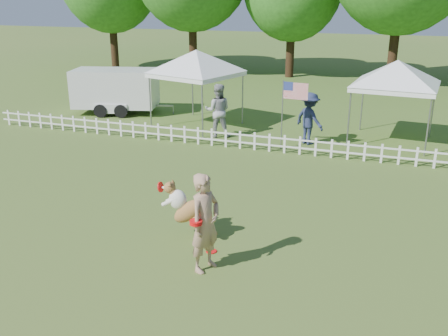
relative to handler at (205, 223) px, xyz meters
name	(u,v)px	position (x,y,z in m)	size (l,w,h in m)	color
ground	(193,251)	(-0.48, 0.53, -0.94)	(120.00, 120.00, 0.00)	#34611E
picket_fence	(277,143)	(-0.48, 7.53, -0.64)	(22.00, 0.08, 0.60)	white
handler	(205,223)	(0.00, 0.00, 0.00)	(0.69, 0.45, 1.88)	tan
dog	(190,211)	(-0.76, 1.07, -0.34)	(1.17, 0.39, 1.21)	brown
frisbee_on_turf	(211,251)	(-0.13, 0.63, -0.93)	(0.22, 0.22, 0.02)	red
canopy_tent_left	(197,89)	(-4.25, 9.94, 0.48)	(2.75, 2.75, 2.84)	white
canopy_tent_right	(393,103)	(2.92, 10.02, 0.43)	(2.66, 2.66, 2.75)	white
cargo_trailer	(116,91)	(-8.36, 10.81, 0.01)	(4.32, 1.90, 1.90)	silver
flag_pole	(282,115)	(-0.44, 7.96, 0.20)	(0.88, 0.09, 2.28)	gray
spectator_a	(218,111)	(-2.93, 8.69, 0.01)	(0.92, 0.72, 1.90)	#A0A0A6
spectator_b	(309,119)	(0.30, 8.86, -0.06)	(1.14, 0.66, 1.77)	#242C4C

